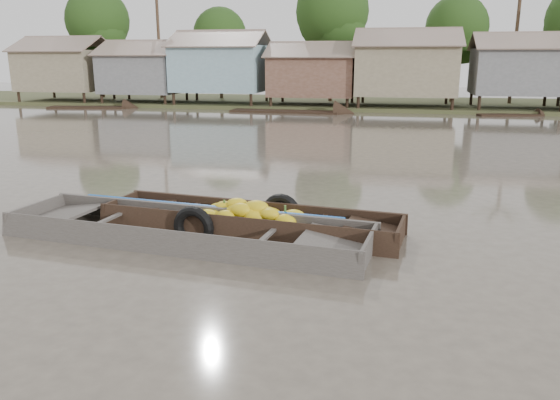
# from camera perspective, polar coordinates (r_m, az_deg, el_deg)

# --- Properties ---
(ground) EXTENTS (120.00, 120.00, 0.00)m
(ground) POSITION_cam_1_polar(r_m,az_deg,el_deg) (10.00, -0.55, -5.81)
(ground) COLOR #524A3F
(ground) RESTS_ON ground
(riverbank) EXTENTS (120.00, 12.47, 10.22)m
(riverbank) POSITION_cam_1_polar(r_m,az_deg,el_deg) (41.02, 13.78, 13.71)
(riverbank) COLOR #384723
(riverbank) RESTS_ON ground
(banana_boat) EXTENTS (6.47, 2.24, 0.91)m
(banana_boat) POSITION_cam_1_polar(r_m,az_deg,el_deg) (11.42, -3.70, -2.13)
(banana_boat) COLOR black
(banana_boat) RESTS_ON ground
(viewer_boat) EXTENTS (7.54, 2.73, 0.59)m
(viewer_boat) POSITION_cam_1_polar(r_m,az_deg,el_deg) (10.98, -9.61, -3.80)
(viewer_boat) COLOR #3D3733
(viewer_boat) RESTS_ON ground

